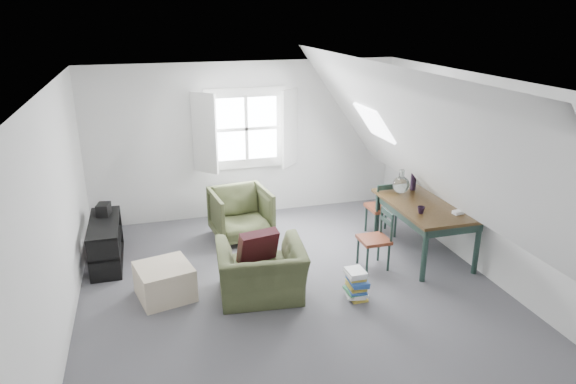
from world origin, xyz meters
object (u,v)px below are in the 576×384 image
object	(u,v)px
ottoman	(165,281)
dining_chair_near	(376,238)
armchair_far	(242,237)
dining_chair_far	(383,207)
armchair_near	(261,296)
dining_table	(425,210)
magazine_stack	(356,284)
media_shelf	(106,245)

from	to	relation	value
ottoman	dining_chair_near	world-z (taller)	dining_chair_near
armchair_far	dining_chair_far	distance (m)	2.17
ottoman	armchair_near	bearing A→B (deg)	-15.76
armchair_near	dining_table	world-z (taller)	dining_table
dining_table	magazine_stack	distance (m)	1.65
dining_table	dining_chair_far	size ratio (longest dim) A/B	1.76
dining_chair_near	ottoman	bearing A→B (deg)	-96.77
armchair_far	dining_table	xyz separation A→B (m)	(2.32, -1.24, 0.66)
magazine_stack	ottoman	bearing A→B (deg)	163.35
armchair_near	dining_chair_near	xyz separation A→B (m)	(1.63, 0.32, 0.41)
armchair_far	dining_chair_near	xyz separation A→B (m)	(1.53, -1.41, 0.41)
media_shelf	armchair_near	bearing A→B (deg)	-36.47
armchair_near	dining_chair_near	distance (m)	1.71
dining_table	media_shelf	distance (m)	4.34
armchair_near	media_shelf	distance (m)	2.30
magazine_stack	dining_table	bearing A→B (deg)	31.63
dining_table	magazine_stack	bearing A→B (deg)	-148.12
armchair_far	dining_chair_near	size ratio (longest dim) A/B	1.05
dining_chair_near	media_shelf	size ratio (longest dim) A/B	0.69
armchair_near	armchair_far	bearing A→B (deg)	-87.51
dining_chair_far	media_shelf	world-z (taller)	dining_chair_far
armchair_far	dining_table	size ratio (longest dim) A/B	0.55
armchair_near	armchair_far	size ratio (longest dim) A/B	1.21
media_shelf	dining_chair_far	bearing A→B (deg)	-1.00
armchair_near	dining_chair_near	world-z (taller)	dining_chair_near
armchair_far	ottoman	bearing A→B (deg)	-137.09
dining_chair_near	media_shelf	xyz separation A→B (m)	(-3.43, 1.08, -0.15)
dining_chair_far	media_shelf	distance (m)	3.97
dining_chair_far	armchair_near	bearing A→B (deg)	47.80
ottoman	media_shelf	distance (m)	1.30
dining_table	dining_chair_near	xyz separation A→B (m)	(-0.79, -0.16, -0.25)
armchair_far	ottoman	xyz separation A→B (m)	(-1.20, -1.42, 0.20)
ottoman	media_shelf	world-z (taller)	media_shelf
magazine_stack	dining_chair_near	bearing A→B (deg)	50.29
armchair_near	dining_table	xyz separation A→B (m)	(2.42, 0.49, 0.66)
ottoman	magazine_stack	world-z (taller)	ottoman
dining_chair_far	dining_chair_near	bearing A→B (deg)	77.90
media_shelf	armchair_far	bearing A→B (deg)	11.18
armchair_far	magazine_stack	bearing A→B (deg)	-71.56
dining_chair_near	dining_table	bearing A→B (deg)	94.63
armchair_far	dining_chair_far	world-z (taller)	dining_chair_far
magazine_stack	media_shelf	bearing A→B (deg)	148.85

